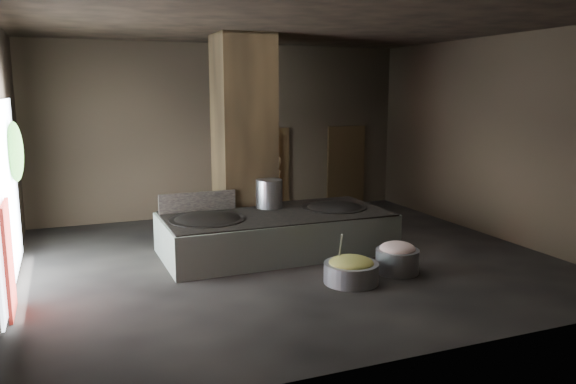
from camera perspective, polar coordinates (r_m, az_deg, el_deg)
name	(u,v)px	position (r m, az deg, el deg)	size (l,w,h in m)	color
floor	(288,261)	(11.28, 0.03, -6.98)	(10.00, 9.00, 0.10)	black
ceiling	(288,22)	(10.85, 0.03, 16.91)	(10.00, 9.00, 0.10)	black
back_wall	(225,130)	(15.13, -6.44, 6.24)	(10.00, 0.10, 4.50)	black
front_wall	(431,180)	(6.85, 14.36, 1.17)	(10.00, 0.10, 4.50)	black
right_wall	(496,138)	(13.54, 20.37, 5.20)	(0.10, 9.00, 4.50)	black
pillar	(244,139)	(12.51, -4.51, 5.44)	(1.20, 1.20, 4.50)	black
hearth_platform	(276,233)	(11.59, -1.21, -4.19)	(4.62, 2.21, 0.80)	#B4C6B2
platform_cap	(276,214)	(11.49, -1.22, -2.20)	(4.52, 2.17, 0.03)	black
wok_left	(207,223)	(11.05, -8.19, -3.16)	(1.46, 1.46, 0.40)	black
wok_left_rim	(207,220)	(11.03, -8.20, -2.81)	(1.49, 1.49, 0.05)	black
wok_right	(334,211)	(12.08, 4.70, -1.93)	(1.36, 1.36, 0.38)	black
wok_right_rim	(334,208)	(12.07, 4.71, -1.61)	(1.39, 1.39, 0.05)	black
stock_pot	(269,194)	(11.95, -1.93, -0.18)	(0.56, 0.56, 0.60)	#9B9DA2
splash_guard	(198,202)	(11.75, -9.15, -0.98)	(1.61, 0.06, 0.40)	black
cook	(273,193)	(13.29, -1.57, -0.13)	(0.66, 0.42, 1.80)	#98744D
veg_basin	(351,273)	(9.91, 6.43, -8.15)	(0.96, 0.96, 0.35)	gray
veg_fill	(351,263)	(9.85, 6.45, -7.19)	(0.79, 0.79, 0.24)	olive
ladle	(340,251)	(9.85, 5.29, -5.95)	(0.03, 0.03, 0.75)	#9B9DA2
meat_basin	(397,261)	(10.55, 11.03, -6.89)	(0.79, 0.79, 0.44)	gray
meat_fill	(398,249)	(10.49, 11.08, -5.67)	(0.66, 0.66, 0.25)	tan
doorway_near	(269,171)	(15.52, -1.98, 2.12)	(1.18, 0.08, 2.38)	black
doorway_near_glow	(263,174)	(15.32, -2.54, 1.83)	(0.89, 0.04, 2.10)	#8C6647
doorway_far	(346,167)	(16.48, 5.90, 2.55)	(1.18, 0.08, 2.38)	black
doorway_far_glow	(346,168)	(16.66, 5.88, 2.46)	(0.80, 0.04, 1.89)	#8C6647
left_opening	(7,195)	(10.38, -26.68, -0.23)	(0.04, 4.20, 3.10)	white
pavilion_sliver	(9,259)	(9.27, -26.51, -6.13)	(0.05, 0.90, 1.70)	maroon
tree_silhouette	(15,152)	(11.39, -25.99, 3.71)	(0.28, 1.10, 1.10)	#194714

